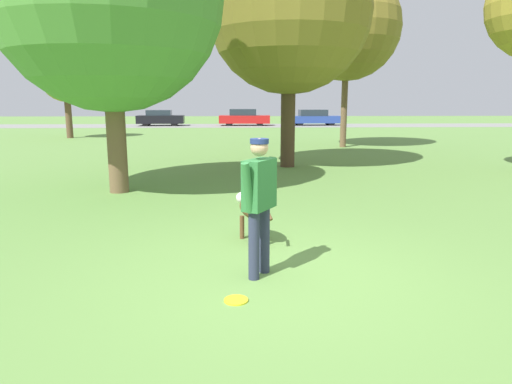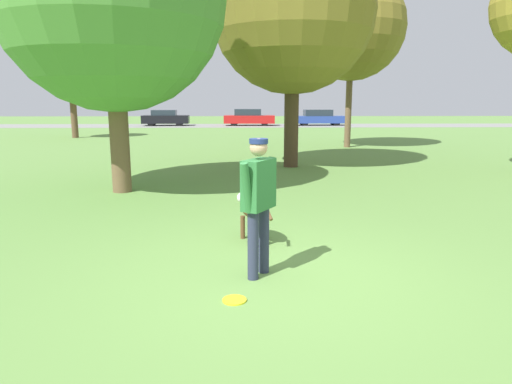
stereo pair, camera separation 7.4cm
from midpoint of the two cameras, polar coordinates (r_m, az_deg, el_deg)
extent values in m
plane|color=#608C42|center=(5.60, 3.59, -10.56)|extent=(120.00, 120.00, 0.00)
cube|color=gray|center=(39.76, -0.99, 8.30)|extent=(120.00, 6.00, 0.01)
cylinder|color=#2D334C|center=(5.61, 1.37, -5.99)|extent=(0.18, 0.18, 0.83)
cylinder|color=#2D334C|center=(5.40, 0.02, -6.70)|extent=(0.18, 0.18, 0.83)
cube|color=#2D7038|center=(5.33, 0.72, 0.96)|extent=(0.44, 0.52, 0.59)
cylinder|color=#2D7038|center=(5.56, 2.07, 1.38)|extent=(0.19, 0.23, 0.60)
cylinder|color=#2D7038|center=(5.11, -0.74, 0.50)|extent=(0.19, 0.23, 0.60)
sphere|color=tan|center=(5.27, 0.74, 5.60)|extent=(0.29, 0.29, 0.21)
cylinder|color=navy|center=(5.27, 0.74, 6.38)|extent=(0.30, 0.30, 0.06)
ellipsoid|color=brown|center=(6.79, 0.05, -2.08)|extent=(0.58, 0.79, 0.31)
ellipsoid|color=white|center=(6.98, -0.65, -2.17)|extent=(0.27, 0.25, 0.17)
sphere|color=white|center=(7.14, -1.41, -0.70)|extent=(0.23, 0.23, 0.17)
cylinder|color=brown|center=(7.03, -1.37, -4.42)|extent=(0.09, 0.09, 0.36)
cylinder|color=brown|center=(7.10, -0.11, -4.26)|extent=(0.09, 0.09, 0.36)
cylinder|color=brown|center=(6.64, 0.22, -5.36)|extent=(0.09, 0.09, 0.36)
cylinder|color=brown|center=(6.72, 1.54, -5.18)|extent=(0.09, 0.09, 0.36)
cylinder|color=brown|center=(6.38, 1.83, -2.52)|extent=(0.14, 0.24, 0.21)
cylinder|color=yellow|center=(4.98, -2.28, -13.34)|extent=(0.26, 0.26, 0.02)
torus|color=yellow|center=(4.98, -2.28, -13.34)|extent=(0.26, 0.26, 0.02)
cylinder|color=#4C3826|center=(14.69, 4.58, 8.79)|extent=(0.46, 0.46, 2.90)
sphere|color=olive|center=(14.92, 4.80, 21.65)|extent=(5.00, 5.00, 5.00)
cylinder|color=brown|center=(28.48, -21.72, 8.71)|extent=(0.36, 0.36, 2.38)
sphere|color=olive|center=(28.50, -22.06, 13.26)|extent=(2.86, 2.86, 2.86)
cylinder|color=brown|center=(21.42, 11.58, 10.24)|extent=(0.28, 0.28, 3.54)
sphere|color=olive|center=(21.66, 11.97, 19.61)|extent=(4.69, 4.69, 4.69)
cylinder|color=brown|center=(10.97, -16.51, 6.34)|extent=(0.43, 0.43, 2.45)
cube|color=black|center=(40.48, -11.16, 8.90)|extent=(4.04, 2.02, 0.68)
cube|color=#232D38|center=(40.48, -11.36, 9.70)|extent=(2.13, 1.67, 0.45)
cylinder|color=black|center=(41.16, -9.36, 8.65)|extent=(0.60, 0.23, 0.59)
cylinder|color=black|center=(39.58, -9.55, 8.55)|extent=(0.60, 0.23, 0.59)
cylinder|color=black|center=(41.43, -12.66, 8.55)|extent=(0.60, 0.23, 0.59)
cylinder|color=black|center=(39.85, -12.98, 8.44)|extent=(0.60, 0.23, 0.59)
cube|color=red|center=(39.90, -0.76, 9.08)|extent=(4.42, 1.96, 0.67)
cube|color=#232D38|center=(39.89, -0.95, 9.94)|extent=(2.33, 1.61, 0.54)
cylinder|color=black|center=(40.64, 1.13, 8.77)|extent=(0.61, 0.23, 0.60)
cylinder|color=black|center=(39.14, 1.13, 8.68)|extent=(0.61, 0.23, 0.60)
cylinder|color=black|center=(40.73, -2.57, 8.77)|extent=(0.61, 0.23, 0.60)
cylinder|color=black|center=(39.22, -2.71, 8.67)|extent=(0.61, 0.23, 0.60)
cube|color=#284293|center=(40.58, 7.97, 8.97)|extent=(4.63, 1.80, 0.61)
cube|color=#232D38|center=(40.53, 7.80, 9.78)|extent=(2.43, 1.50, 0.54)
cylinder|color=black|center=(41.57, 9.65, 8.67)|extent=(0.60, 0.22, 0.59)
cylinder|color=black|center=(40.20, 10.11, 8.57)|extent=(0.60, 0.22, 0.59)
cylinder|color=black|center=(41.03, 5.87, 8.74)|extent=(0.60, 0.22, 0.59)
cylinder|color=black|center=(39.64, 6.20, 8.64)|extent=(0.60, 0.22, 0.59)
camera|label=1|loc=(0.04, -89.65, 0.07)|focal=32.00mm
camera|label=2|loc=(0.04, 90.35, -0.07)|focal=32.00mm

